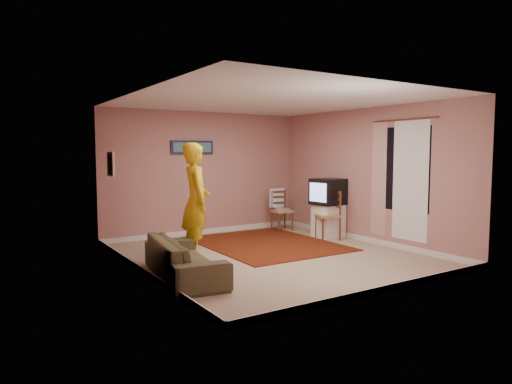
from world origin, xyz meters
TOP-DOWN VIEW (x-y plane):
  - ground at (0.00, 0.00)m, footprint 5.00×5.00m
  - wall_back at (0.00, 2.50)m, footprint 4.50×0.02m
  - wall_front at (0.00, -2.50)m, footprint 4.50×0.02m
  - wall_left at (-2.25, 0.00)m, footprint 0.02×5.00m
  - wall_right at (2.25, 0.00)m, footprint 0.02×5.00m
  - ceiling at (0.00, 0.00)m, footprint 4.50×5.00m
  - baseboard_back at (0.00, 2.49)m, footprint 4.50×0.02m
  - baseboard_front at (0.00, -2.49)m, footprint 4.50×0.02m
  - baseboard_left at (-2.24, 0.00)m, footprint 0.02×5.00m
  - baseboard_right at (2.24, 0.00)m, footprint 0.02×5.00m
  - window at (2.24, -0.90)m, footprint 0.01×1.10m
  - curtain_sheer at (2.23, -1.05)m, footprint 0.01×0.75m
  - curtain_floral at (2.21, -0.35)m, footprint 0.01×0.35m
  - curtain_rod at (2.20, -0.90)m, footprint 0.02×1.40m
  - picture_back at (-0.30, 2.47)m, footprint 0.95×0.04m
  - picture_left at (-2.22, 1.60)m, footprint 0.04×0.38m
  - area_rug at (0.48, 0.84)m, footprint 2.32×2.88m
  - tv_cabinet at (1.95, 0.75)m, footprint 0.53×0.48m
  - crt_tv at (1.94, 0.74)m, footprint 0.67×0.61m
  - chair_a at (1.62, 1.92)m, footprint 0.43×0.42m
  - dvd_player at (1.62, 1.92)m, footprint 0.38×0.32m
  - blue_throw at (1.62, 2.11)m, footprint 0.40×0.05m
  - chair_b at (1.79, 0.58)m, footprint 0.55×0.56m
  - game_console at (1.79, 0.58)m, footprint 0.23×0.19m
  - sofa at (-1.80, -0.49)m, footprint 1.01×1.98m
  - person at (-1.16, 0.47)m, footprint 0.62×0.79m

SIDE VIEW (x-z plane):
  - ground at x=0.00m, z-range 0.00..0.00m
  - area_rug at x=0.48m, z-range 0.00..0.02m
  - baseboard_back at x=0.00m, z-range 0.00..0.10m
  - baseboard_front at x=0.00m, z-range 0.00..0.10m
  - baseboard_left at x=-2.24m, z-range 0.00..0.10m
  - baseboard_right at x=2.24m, z-range 0.00..0.10m
  - sofa at x=-1.80m, z-range 0.00..0.55m
  - tv_cabinet at x=1.95m, z-range 0.00..0.68m
  - dvd_player at x=1.62m, z-range 0.46..0.51m
  - game_console at x=1.79m, z-range 0.50..0.55m
  - chair_a at x=1.62m, z-range 0.30..0.79m
  - chair_b at x=1.79m, z-range 0.33..0.87m
  - blue_throw at x=1.62m, z-range 0.51..0.93m
  - crt_tv at x=1.94m, z-range 0.68..1.21m
  - person at x=-1.16m, z-range 0.00..1.90m
  - curtain_sheer at x=2.23m, z-range 0.20..2.30m
  - curtain_floral at x=2.21m, z-range 0.20..2.30m
  - wall_back at x=0.00m, z-range 0.00..2.60m
  - wall_front at x=0.00m, z-range 0.00..2.60m
  - wall_left at x=-2.25m, z-range 0.00..2.60m
  - wall_right at x=2.25m, z-range 0.00..2.60m
  - window at x=2.24m, z-range 0.70..2.20m
  - picture_left at x=-2.22m, z-range 1.34..1.76m
  - picture_back at x=-0.30m, z-range 1.71..1.99m
  - curtain_rod at x=2.20m, z-range 2.31..2.33m
  - ceiling at x=0.00m, z-range 2.59..2.61m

